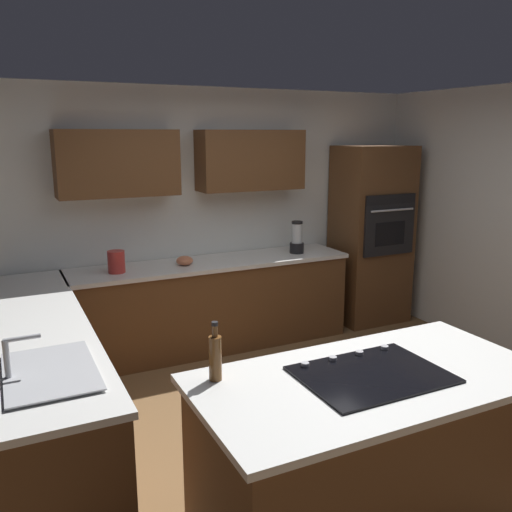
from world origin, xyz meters
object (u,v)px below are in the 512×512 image
at_px(kettle, 116,262).
at_px(blender, 297,239).
at_px(sink_unit, 48,371).
at_px(oil_bottle, 215,356).
at_px(cooktop, 371,374).
at_px(wall_oven, 371,235).
at_px(mixing_bowl, 185,261).

bearing_deg(kettle, blender, 180.00).
bearing_deg(sink_unit, oil_bottle, 149.66).
bearing_deg(oil_bottle, cooktop, 157.81).
bearing_deg(cooktop, wall_oven, -127.62).
bearing_deg(blender, kettle, -0.00).
height_order(wall_oven, kettle, wall_oven).
height_order(sink_unit, cooktop, sink_unit).
relative_size(wall_oven, mixing_bowl, 12.42).
bearing_deg(wall_oven, sink_unit, 28.92).
relative_size(mixing_bowl, kettle, 0.80).
xyz_separation_m(blender, mixing_bowl, (1.25, -0.00, -0.10)).
bearing_deg(cooktop, blender, -112.63).
bearing_deg(sink_unit, blender, -143.22).
xyz_separation_m(cooktop, blender, (-1.15, -2.76, 0.14)).
bearing_deg(blender, cooktop, 67.37).
xyz_separation_m(wall_oven, mixing_bowl, (2.25, 0.03, -0.06)).
bearing_deg(blender, wall_oven, -178.30).
relative_size(sink_unit, oil_bottle, 2.22).
relative_size(sink_unit, cooktop, 0.92).
bearing_deg(cooktop, sink_unit, -26.45).
xyz_separation_m(sink_unit, blender, (-2.68, -2.00, 0.13)).
height_order(blender, mixing_bowl, blender).
relative_size(blender, kettle, 1.69).
distance_m(blender, kettle, 1.90).
distance_m(blender, oil_bottle, 3.11).
distance_m(mixing_bowl, kettle, 0.65).
xyz_separation_m(wall_oven, blender, (1.00, 0.03, 0.04)).
relative_size(sink_unit, blender, 2.05).
xyz_separation_m(wall_oven, oil_bottle, (2.91, 2.48, 0.02)).
distance_m(wall_oven, blender, 1.00).
relative_size(cooktop, oil_bottle, 2.41).
distance_m(blender, mixing_bowl, 1.25).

